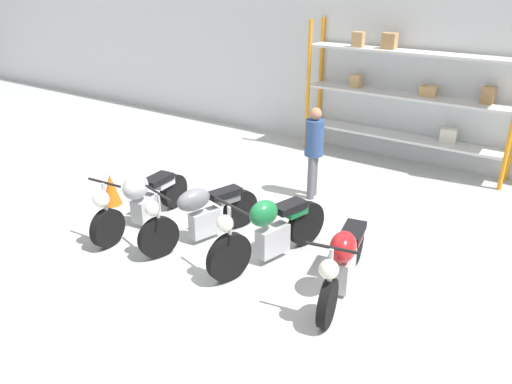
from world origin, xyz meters
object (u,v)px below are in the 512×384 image
motorcycle_silver (141,199)px  traffic_cone (111,189)px  person_browsing (314,146)px  motorcycle_green (269,230)px  motorcycle_red (344,260)px  motorcycle_grey (200,213)px  shelving_rack (406,93)px

motorcycle_silver → traffic_cone: (-1.01, 0.25, -0.18)m
person_browsing → motorcycle_silver: bearing=43.3°
motorcycle_green → motorcycle_red: size_ratio=1.02×
motorcycle_grey → motorcycle_red: bearing=106.7°
motorcycle_grey → traffic_cone: motorcycle_grey is taller
shelving_rack → motorcycle_red: 5.04m
motorcycle_silver → motorcycle_grey: bearing=92.4°
motorcycle_silver → motorcycle_green: size_ratio=1.03×
person_browsing → traffic_cone: size_ratio=2.92×
shelving_rack → motorcycle_silver: (-2.29, -5.01, -1.01)m
motorcycle_silver → traffic_cone: motorcycle_silver is taller
shelving_rack → traffic_cone: (-3.30, -4.76, -1.19)m
traffic_cone → motorcycle_grey: bearing=-2.8°
motorcycle_silver → motorcycle_red: (3.34, 0.18, 0.00)m
motorcycle_silver → motorcycle_red: bearing=87.8°
shelving_rack → motorcycle_silver: size_ratio=1.97×
motorcycle_grey → person_browsing: (0.56, 2.34, 0.48)m
motorcycle_green → person_browsing: size_ratio=1.27×
shelving_rack → motorcycle_green: shelving_rack is taller
motorcycle_grey → traffic_cone: 2.10m
motorcycle_grey → traffic_cone: size_ratio=3.61×
shelving_rack → motorcycle_green: 4.86m
shelving_rack → motorcycle_red: (1.05, -4.83, -1.01)m
shelving_rack → person_browsing: size_ratio=2.58×
motorcycle_silver → person_browsing: person_browsing is taller
shelving_rack → traffic_cone: size_ratio=7.54×
motorcycle_silver → motorcycle_red: 3.34m
motorcycle_silver → motorcycle_grey: size_ratio=1.06×
motorcycle_green → person_browsing: bearing=-151.8°
traffic_cone → motorcycle_red: bearing=-0.9°
motorcycle_green → traffic_cone: (-3.21, 0.00, -0.20)m
motorcycle_grey → motorcycle_green: size_ratio=0.97×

